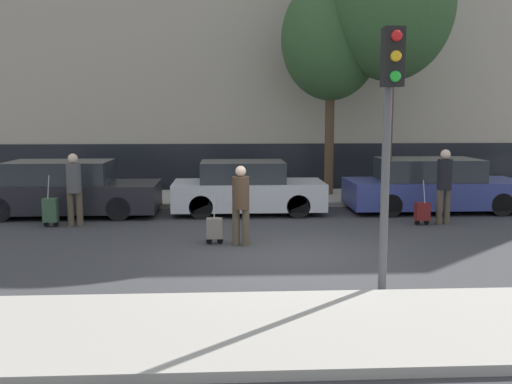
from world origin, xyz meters
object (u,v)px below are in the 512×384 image
Objects in this scene: pedestrian_left at (74,185)px; bare_tree_down_street at (331,40)px; trolley_left at (50,210)px; pedestrian_center at (241,201)px; parked_car_2 at (433,187)px; trolley_center at (215,228)px; parked_car_1 at (247,189)px; pedestrian_right at (444,182)px; trolley_right at (422,211)px; parked_car_0 at (66,190)px; bare_tree_near_crossing at (392,4)px; traffic_light at (390,108)px.

pedestrian_left is 0.26× the size of bare_tree_down_street.
pedestrian_center is at bearing -26.03° from trolley_left.
parked_car_2 reaches higher than trolley_left.
pedestrian_center reaches higher than trolley_center.
pedestrian_right reaches higher than parked_car_1.
trolley_right is at bearing -72.44° from bare_tree_down_street.
bare_tree_down_street is (-1.42, 4.49, 4.51)m from trolley_right.
bare_tree_near_crossing is at bearing 11.66° from parked_car_0.
trolley_left is at bearing 178.28° from trolley_right.
pedestrian_left reaches higher than trolley_right.
bare_tree_down_street is (2.92, 6.36, 3.93)m from pedestrian_center.
trolley_left is at bearing -179.95° from pedestrian_left.
trolley_left is 0.18× the size of bare_tree_down_street.
pedestrian_left is 1.06× the size of pedestrian_center.
trolley_left is 0.68× the size of pedestrian_right.
trolley_right is at bearing -179.93° from pedestrian_right.
parked_car_0 is at bearing -179.07° from parked_car_2.
trolley_center is 0.16× the size of bare_tree_down_street.
pedestrian_left is 10.11m from bare_tree_near_crossing.
pedestrian_right is (9.25, -0.16, 0.63)m from trolley_left.
bare_tree_near_crossing is (0.15, 3.60, 5.39)m from trolley_right.
traffic_light is (1.73, -6.96, 2.05)m from parked_car_1.
parked_car_1 is 4.95m from pedestrian_right.
parked_car_0 is at bearing -168.34° from bare_tree_near_crossing.
pedestrian_left is 0.22× the size of bare_tree_near_crossing.
bare_tree_near_crossing is at bearing 85.57° from pedestrian_right.
parked_car_0 is 9.44m from pedestrian_right.
trolley_left is 1.13× the size of trolley_right.
pedestrian_right reaches higher than trolley_center.
bare_tree_down_street is at bearing 150.48° from bare_tree_near_crossing.
pedestrian_right is 0.27× the size of bare_tree_down_street.
bare_tree_near_crossing is at bearing 13.46° from pedestrian_left.
bare_tree_down_street is at bearing 30.12° from trolley_left.
bare_tree_down_street is (6.74, 4.15, 3.87)m from pedestrian_left.
pedestrian_right is 0.23× the size of bare_tree_near_crossing.
pedestrian_right is at bearing -65.91° from bare_tree_down_street.
trolley_right is 0.28× the size of traffic_light.
trolley_left is 9.27m from pedestrian_right.
bare_tree_down_street is at bearing 107.56° from trolley_right.
bare_tree_near_crossing reaches higher than bare_tree_down_street.
trolley_center is at bearing -160.57° from trolley_right.
trolley_center is at bearing -179.93° from pedestrian_center.
trolley_right is (8.71, -0.26, -0.07)m from trolley_left.
parked_car_1 is at bearing -157.46° from bare_tree_near_crossing.
bare_tree_near_crossing is (-0.79, 1.68, 5.05)m from parked_car_2.
pedestrian_left is at bearing -158.58° from bare_tree_near_crossing.
pedestrian_right is (9.29, -1.66, 0.36)m from parked_car_0.
bare_tree_near_crossing is at bearing 74.03° from traffic_light.
trolley_left is at bearing -161.11° from parked_car_1.
trolley_left is (-9.65, -1.66, -0.27)m from parked_car_2.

